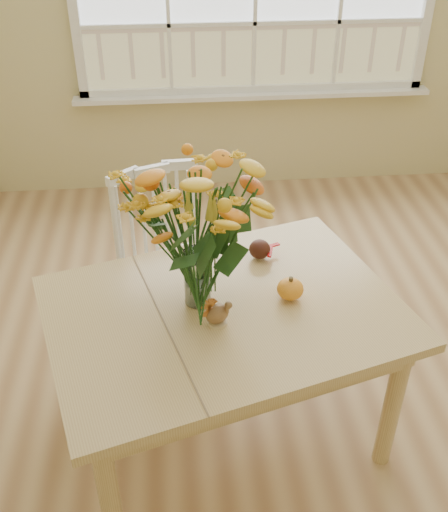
{
  "coord_description": "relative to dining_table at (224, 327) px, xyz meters",
  "views": [
    {
      "loc": [
        -0.56,
        -1.75,
        2.09
      ],
      "look_at": [
        -0.4,
        -0.03,
        0.9
      ],
      "focal_mm": 42.0,
      "sensor_mm": 36.0,
      "label": 1
    }
  ],
  "objects": [
    {
      "name": "turkey_figurine",
      "position": [
        -0.03,
        -0.08,
        0.14
      ],
      "size": [
        0.11,
        0.1,
        0.11
      ],
      "rotation": [
        0.0,
        0.0,
        0.55
      ],
      "color": "#CCB78C",
      "rests_on": "dining_table"
    },
    {
      "name": "floor",
      "position": [
        0.4,
        0.05,
        -0.6
      ],
      "size": [
        4.0,
        4.5,
        0.01
      ],
      "primitive_type": "cube",
      "color": "#9E754C",
      "rests_on": "ground"
    },
    {
      "name": "dining_table",
      "position": [
        0.0,
        0.0,
        0.0
      ],
      "size": [
        1.48,
        1.24,
        0.68
      ],
      "rotation": [
        0.0,
        0.0,
        0.28
      ],
      "color": "tan",
      "rests_on": "floor"
    },
    {
      "name": "flower_vase",
      "position": [
        -0.09,
        0.05,
        0.42
      ],
      "size": [
        0.46,
        0.46,
        0.55
      ],
      "color": "white",
      "rests_on": "dining_table"
    },
    {
      "name": "dark_gourd",
      "position": [
        0.17,
        0.31,
        0.13
      ],
      "size": [
        0.13,
        0.12,
        0.08
      ],
      "color": "#38160F",
      "rests_on": "dining_table"
    },
    {
      "name": "windsor_chair",
      "position": [
        -0.23,
        0.62,
        -0.08
      ],
      "size": [
        0.53,
        0.52,
        0.91
      ],
      "rotation": [
        0.0,
        0.0,
        0.36
      ],
      "color": "white",
      "rests_on": "floor"
    },
    {
      "name": "pumpkin",
      "position": [
        0.25,
        0.04,
        0.13
      ],
      "size": [
        0.1,
        0.1,
        0.08
      ],
      "primitive_type": "ellipsoid",
      "color": "orange",
      "rests_on": "dining_table"
    }
  ]
}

